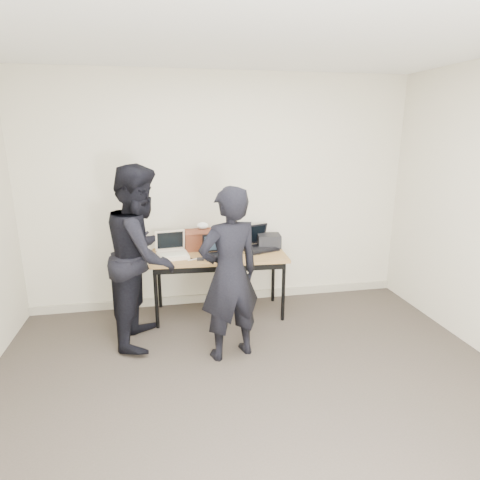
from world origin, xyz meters
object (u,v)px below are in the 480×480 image
object	(u,v)px
leather_satchel	(200,239)
person_typist	(230,275)
laptop_beige	(172,252)
person_observer	(142,255)
laptop_center	(217,251)
desk	(219,260)
laptop_right	(257,244)
equipment_box	(269,241)

from	to	relation	value
leather_satchel	person_typist	size ratio (longest dim) A/B	0.23
laptop_beige	person_observer	bearing A→B (deg)	-130.62
laptop_center	person_typist	bearing A→B (deg)	-96.10
laptop_center	desk	bearing A→B (deg)	59.01
laptop_right	person_typist	bearing A→B (deg)	-134.92
laptop_beige	laptop_center	world-z (taller)	laptop_beige
laptop_center	laptop_right	distance (m)	0.53
person_typist	person_observer	world-z (taller)	person_observer
desk	person_observer	bearing A→B (deg)	-149.99
equipment_box	person_typist	xyz separation A→B (m)	(-0.65, -1.09, 0.01)
laptop_right	person_observer	bearing A→B (deg)	-176.21
desk	equipment_box	xyz separation A→B (m)	(0.63, 0.19, 0.14)
laptop_beige	laptop_center	xyz separation A→B (m)	(0.49, -0.08, -0.00)
laptop_beige	laptop_right	bearing A→B (deg)	-0.79
laptop_beige	laptop_right	size ratio (longest dim) A/B	0.78
desk	leather_satchel	bearing A→B (deg)	131.47
laptop_center	person_typist	world-z (taller)	person_typist
leather_satchel	equipment_box	bearing A→B (deg)	-6.09
laptop_right	equipment_box	xyz separation A→B (m)	(0.16, 0.05, 0.01)
desk	equipment_box	distance (m)	0.67
person_typist	equipment_box	bearing A→B (deg)	-137.90
laptop_center	equipment_box	xyz separation A→B (m)	(0.65, 0.24, 0.02)
laptop_beige	laptop_right	distance (m)	0.99
laptop_beige	equipment_box	distance (m)	1.15
laptop_beige	leather_satchel	distance (m)	0.39
equipment_box	leather_satchel	bearing A→B (deg)	177.48
laptop_beige	laptop_center	size ratio (longest dim) A/B	1.12
equipment_box	person_observer	xyz separation A→B (m)	(-1.44, -0.60, 0.09)
desk	leather_satchel	xyz separation A→B (m)	(-0.18, 0.23, 0.19)
laptop_center	laptop_right	bearing A→B (deg)	14.35
equipment_box	person_observer	world-z (taller)	person_observer
laptop_center	person_observer	xyz separation A→B (m)	(-0.79, -0.36, 0.11)
laptop_right	leather_satchel	bearing A→B (deg)	152.90
laptop_beige	person_typist	bearing A→B (deg)	-68.97
person_observer	equipment_box	bearing A→B (deg)	-57.84
desk	person_observer	xyz separation A→B (m)	(-0.81, -0.41, 0.22)
desk	laptop_center	size ratio (longest dim) A/B	4.68
laptop_right	leather_satchel	xyz separation A→B (m)	(-0.65, 0.09, 0.06)
desk	person_observer	distance (m)	0.93
laptop_beige	person_observer	size ratio (longest dim) A/B	0.21
laptop_right	laptop_center	bearing A→B (deg)	-178.87
laptop_beige	desk	bearing A→B (deg)	-10.64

